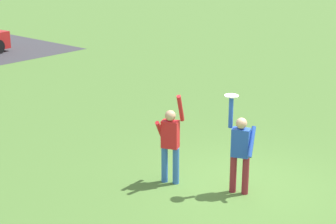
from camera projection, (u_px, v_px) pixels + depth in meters
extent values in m
plane|color=#4C7533|center=(241.00, 186.00, 11.80)|extent=(120.00, 120.00, 0.00)
cylinder|color=maroon|center=(245.00, 175.00, 11.31)|extent=(0.14, 0.14, 0.82)
cylinder|color=maroon|center=(233.00, 174.00, 11.40)|extent=(0.14, 0.14, 0.82)
cube|color=#234CB2|center=(241.00, 143.00, 11.14)|extent=(0.34, 0.42, 0.60)
sphere|color=tan|center=(241.00, 123.00, 11.01)|extent=(0.23, 0.23, 0.23)
cylinder|color=#234CB2|center=(252.00, 142.00, 11.05)|extent=(0.47, 0.25, 0.58)
cylinder|color=#234CB2|center=(231.00, 112.00, 11.02)|extent=(0.09, 0.09, 0.66)
cylinder|color=#3366B7|center=(165.00, 164.00, 11.88)|extent=(0.14, 0.14, 0.82)
cylinder|color=#3366B7|center=(176.00, 166.00, 11.80)|extent=(0.14, 0.14, 0.82)
cube|color=red|center=(170.00, 134.00, 11.62)|extent=(0.34, 0.42, 0.60)
sphere|color=tan|center=(170.00, 116.00, 11.50)|extent=(0.23, 0.23, 0.23)
cylinder|color=red|center=(160.00, 131.00, 11.68)|extent=(0.47, 0.25, 0.58)
cylinder|color=red|center=(181.00, 108.00, 11.37)|extent=(0.35, 0.19, 0.65)
cylinder|color=white|center=(231.00, 96.00, 10.92)|extent=(0.29, 0.29, 0.02)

